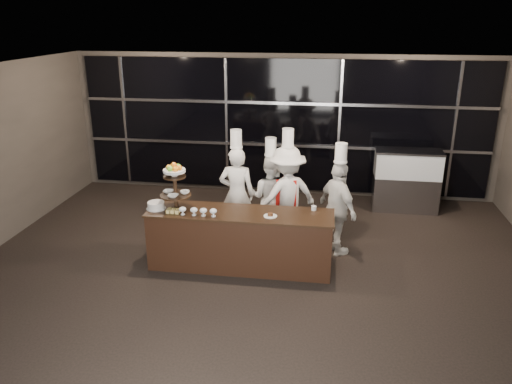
# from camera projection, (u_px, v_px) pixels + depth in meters

# --- Properties ---
(room) EXTENTS (10.00, 10.00, 10.00)m
(room) POSITION_uv_depth(u_px,v_px,m) (242.00, 212.00, 6.01)
(room) COLOR black
(room) RESTS_ON ground
(window_wall) EXTENTS (8.60, 0.10, 2.80)m
(window_wall) POSITION_uv_depth(u_px,v_px,m) (282.00, 126.00, 10.61)
(window_wall) COLOR black
(window_wall) RESTS_ON ground
(buffet_counter) EXTENTS (2.84, 0.74, 0.92)m
(buffet_counter) POSITION_uv_depth(u_px,v_px,m) (240.00, 239.00, 7.72)
(buffet_counter) COLOR black
(buffet_counter) RESTS_ON ground
(display_stand) EXTENTS (0.48, 0.48, 0.74)m
(display_stand) POSITION_uv_depth(u_px,v_px,m) (175.00, 183.00, 7.56)
(display_stand) COLOR black
(display_stand) RESTS_ON buffet_counter
(compotes) EXTENTS (0.58, 0.11, 0.12)m
(compotes) POSITION_uv_depth(u_px,v_px,m) (198.00, 210.00, 7.41)
(compotes) COLOR silver
(compotes) RESTS_ON buffet_counter
(layer_cake) EXTENTS (0.30, 0.30, 0.11)m
(layer_cake) POSITION_uv_depth(u_px,v_px,m) (156.00, 205.00, 7.68)
(layer_cake) COLOR white
(layer_cake) RESTS_ON buffet_counter
(pastry_squares) EXTENTS (0.20, 0.13, 0.05)m
(pastry_squares) POSITION_uv_depth(u_px,v_px,m) (173.00, 211.00, 7.54)
(pastry_squares) COLOR #DBC36B
(pastry_squares) RESTS_ON buffet_counter
(small_plate) EXTENTS (0.20, 0.20, 0.05)m
(small_plate) POSITION_uv_depth(u_px,v_px,m) (270.00, 216.00, 7.40)
(small_plate) COLOR white
(small_plate) RESTS_ON buffet_counter
(chef_cup) EXTENTS (0.08, 0.08, 0.07)m
(chef_cup) POSITION_uv_depth(u_px,v_px,m) (314.00, 208.00, 7.63)
(chef_cup) COLOR white
(chef_cup) RESTS_ON buffet_counter
(display_case) EXTENTS (1.29, 0.56, 1.24)m
(display_case) POSITION_uv_depth(u_px,v_px,m) (406.00, 177.00, 9.93)
(display_case) COLOR #A5A5AA
(display_case) RESTS_ON ground
(chef_a) EXTENTS (0.62, 0.42, 1.97)m
(chef_a) POSITION_uv_depth(u_px,v_px,m) (237.00, 193.00, 8.55)
(chef_a) COLOR white
(chef_a) RESTS_ON ground
(chef_b) EXTENTS (0.82, 0.69, 1.81)m
(chef_b) POSITION_uv_depth(u_px,v_px,m) (270.00, 196.00, 8.66)
(chef_b) COLOR white
(chef_b) RESTS_ON ground
(chef_c) EXTENTS (1.28, 1.12, 2.01)m
(chef_c) POSITION_uv_depth(u_px,v_px,m) (287.00, 195.00, 8.42)
(chef_c) COLOR white
(chef_c) RESTS_ON ground
(chef_d) EXTENTS (0.84, 0.98, 1.87)m
(chef_d) POSITION_uv_depth(u_px,v_px,m) (338.00, 208.00, 8.05)
(chef_d) COLOR silver
(chef_d) RESTS_ON ground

